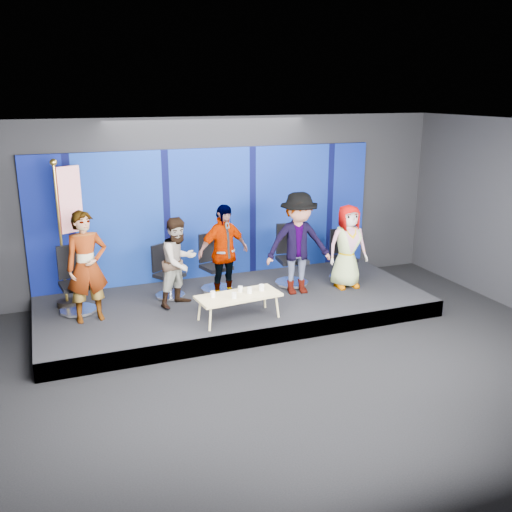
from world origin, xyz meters
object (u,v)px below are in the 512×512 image
(chair_a, at_px, (76,291))
(panelist_b, at_px, (179,262))
(panelist_c, at_px, (223,252))
(mug_d, at_px, (249,290))
(chair_c, at_px, (215,272))
(mug_e, at_px, (262,288))
(panelist_d, at_px, (298,243))
(chair_e, at_px, (342,263))
(mug_a, at_px, (213,294))
(chair_b, at_px, (168,280))
(panelist_e, at_px, (348,246))
(mug_c, at_px, (240,289))
(coffee_table, at_px, (239,297))
(panelist_a, at_px, (87,267))
(chair_d, at_px, (291,265))
(mug_b, at_px, (234,296))
(flag_stand, at_px, (68,230))

(chair_a, distance_m, panelist_b, 1.82)
(panelist_c, xyz_separation_m, mug_d, (0.12, -1.01, -0.40))
(panelist_b, bearing_deg, chair_c, 2.06)
(panelist_b, distance_m, mug_e, 1.55)
(panelist_d, relative_size, chair_e, 1.92)
(mug_a, bearing_deg, chair_b, 107.01)
(panelist_c, xyz_separation_m, panelist_d, (1.39, -0.19, 0.08))
(chair_b, xyz_separation_m, panelist_e, (3.36, -0.68, 0.48))
(mug_c, bearing_deg, panelist_b, 133.85)
(mug_d, bearing_deg, coffee_table, -177.47)
(panelist_a, bearing_deg, panelist_d, -8.11)
(chair_c, relative_size, coffee_table, 0.75)
(panelist_e, distance_m, coffee_table, 2.65)
(panelist_a, bearing_deg, panelist_c, -3.62)
(chair_a, height_order, mug_d, chair_a)
(panelist_b, bearing_deg, panelist_d, -35.48)
(panelist_a, height_order, panelist_b, panelist_a)
(panelist_a, distance_m, chair_b, 1.69)
(chair_c, xyz_separation_m, mug_a, (-0.48, -1.47, 0.12))
(panelist_a, bearing_deg, panelist_e, -8.39)
(chair_a, bearing_deg, chair_e, -8.43)
(chair_d, height_order, mug_b, chair_d)
(panelist_c, height_order, coffee_table, panelist_c)
(chair_c, relative_size, mug_a, 11.26)
(panelist_b, distance_m, mug_d, 1.41)
(panelist_a, distance_m, mug_a, 2.09)
(chair_a, bearing_deg, panelist_a, -77.50)
(chair_c, distance_m, flag_stand, 2.78)
(chair_c, height_order, panelist_d, panelist_d)
(coffee_table, bearing_deg, panelist_c, 85.88)
(chair_c, height_order, chair_d, chair_d)
(chair_d, height_order, mug_a, chair_d)
(mug_b, bearing_deg, mug_e, 18.83)
(panelist_b, bearing_deg, mug_e, -69.60)
(chair_b, xyz_separation_m, panelist_d, (2.33, -0.66, 0.63))
(mug_a, bearing_deg, mug_c, 8.76)
(panelist_d, bearing_deg, mug_d, -141.42)
(chair_b, relative_size, panelist_c, 0.56)
(panelist_d, distance_m, mug_e, 1.38)
(chair_d, xyz_separation_m, flag_stand, (-4.08, 0.33, 0.99))
(chair_e, height_order, mug_c, chair_e)
(chair_d, xyz_separation_m, mug_e, (-1.13, -1.27, 0.09))
(chair_c, bearing_deg, chair_d, -21.94)
(panelist_b, bearing_deg, coffee_table, -84.16)
(panelist_d, xyz_separation_m, mug_d, (-1.27, -0.82, -0.48))
(mug_a, height_order, mug_c, mug_a)
(chair_c, bearing_deg, mug_b, -110.78)
(chair_d, relative_size, flag_stand, 0.45)
(panelist_b, relative_size, mug_c, 17.13)
(panelist_d, height_order, mug_c, panelist_d)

